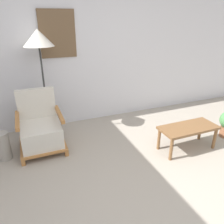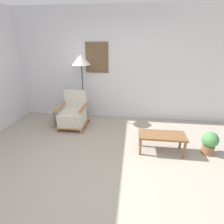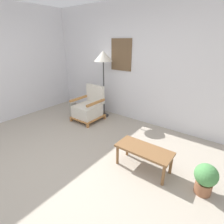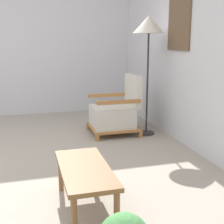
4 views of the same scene
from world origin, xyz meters
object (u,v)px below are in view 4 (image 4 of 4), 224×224
object	(u,v)px
armchair	(115,113)
coffee_table	(85,173)
floor_lamp	(149,29)
vase	(101,113)

from	to	relation	value
armchair	coffee_table	bearing A→B (deg)	-22.84
floor_lamp	vase	world-z (taller)	floor_lamp
floor_lamp	vase	bearing A→B (deg)	-143.25
vase	floor_lamp	bearing A→B (deg)	36.75
armchair	floor_lamp	size ratio (longest dim) A/B	0.51
coffee_table	floor_lamp	bearing A→B (deg)	145.41
floor_lamp	armchair	bearing A→B (deg)	-110.68
coffee_table	vase	xyz separation A→B (m)	(-2.46, 0.74, -0.12)
coffee_table	vase	world-z (taller)	vase
armchair	floor_lamp	xyz separation A→B (m)	(0.16, 0.42, 1.17)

